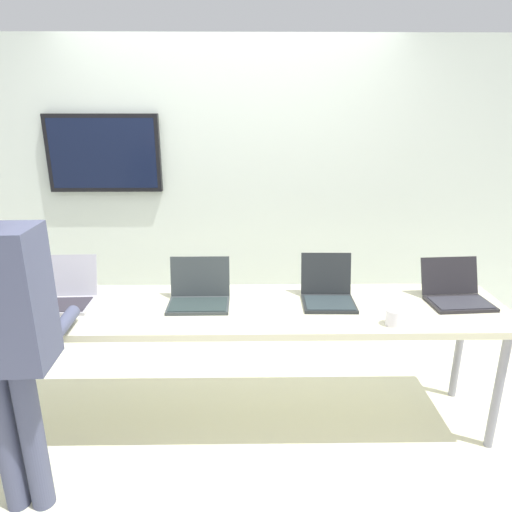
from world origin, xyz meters
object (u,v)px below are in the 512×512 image
Objects in this scene: workbench at (225,314)px; laptop_station_0 at (67,294)px; laptop_station_3 at (456,293)px; coffee_mug at (394,317)px; laptop_station_1 at (199,294)px; laptop_station_2 at (328,292)px.

laptop_station_0 is at bearing 175.90° from workbench.
coffee_mug is at bearing -146.50° from laptop_station_3.
workbench is at bearing -177.49° from laptop_station_3.
laptop_station_2 reaches higher than laptop_station_1.
coffee_mug is (0.30, -0.32, -0.02)m from laptop_station_2.
laptop_station_2 is at bearing 0.19° from laptop_station_0.
laptop_station_0 reaches higher than laptop_station_1.
laptop_station_0 reaches higher than laptop_station_3.
laptop_station_1 is at bearing -1.23° from laptop_station_0.
laptop_station_1 is (0.79, -0.02, -0.00)m from laptop_station_0.
laptop_station_1 is 1.54m from laptop_station_3.
coffee_mug is (-0.47, -0.31, -0.01)m from laptop_station_3.
workbench is 0.96m from coffee_mug.
laptop_station_0 reaches higher than workbench.
workbench is at bearing 164.77° from coffee_mug.
laptop_station_3 is (0.77, -0.01, -0.01)m from laptop_station_2.
workbench is 0.20m from laptop_station_1.
laptop_station_2 is 0.44m from coffee_mug.
laptop_station_2 is (0.62, 0.07, 0.11)m from workbench.
laptop_station_2 is at bearing 179.08° from laptop_station_3.
laptop_station_1 is 4.08× the size of coffee_mug.
laptop_station_1 is at bearing 161.80° from workbench.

